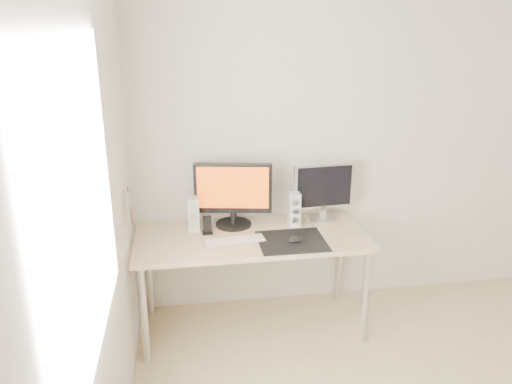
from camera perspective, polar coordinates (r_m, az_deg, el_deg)
wall_back at (r=3.86m, az=12.53°, el=5.32°), size 3.50×0.00×3.50m
wall_left at (r=1.99m, az=-18.69°, el=-8.48°), size 0.00×3.50×3.50m
window_pane at (r=1.89m, az=-19.13°, el=-1.70°), size 0.00×1.30×1.30m
mousepad at (r=3.37m, az=4.11°, el=-5.61°), size 0.45×0.40×0.00m
mouse at (r=3.34m, az=4.56°, el=-5.50°), size 0.10×0.06×0.04m
desk at (r=3.48m, az=-0.49°, el=-6.14°), size 1.60×0.70×0.73m
main_monitor at (r=3.52m, az=-2.64°, el=-0.05°), size 0.55×0.30×0.47m
second_monitor at (r=3.67m, az=7.72°, el=0.35°), size 0.45×0.17×0.43m
speaker_left at (r=3.51m, az=-7.16°, el=-2.55°), size 0.08×0.09×0.25m
speaker_right at (r=3.59m, az=4.40°, el=-1.96°), size 0.08×0.09×0.25m
keyboard at (r=3.36m, az=-2.54°, el=-5.58°), size 0.43×0.17×0.02m
phone_dock at (r=3.48m, az=-5.57°, el=-4.14°), size 0.07×0.06×0.13m
pennant at (r=3.19m, az=-14.30°, el=-1.50°), size 0.01×0.23×0.29m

